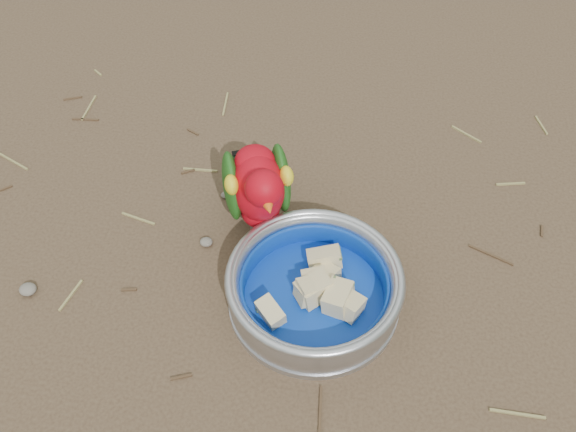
# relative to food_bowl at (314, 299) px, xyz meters

# --- Properties ---
(ground) EXTENTS (60.00, 60.00, 0.00)m
(ground) POSITION_rel_food_bowl_xyz_m (-0.12, -0.01, -0.01)
(ground) COLOR #4E3B2A
(food_bowl) EXTENTS (0.22, 0.22, 0.02)m
(food_bowl) POSITION_rel_food_bowl_xyz_m (0.00, 0.00, 0.00)
(food_bowl) COLOR #B2B2BA
(food_bowl) RESTS_ON ground
(bowl_wall) EXTENTS (0.22, 0.22, 0.04)m
(bowl_wall) POSITION_rel_food_bowl_xyz_m (0.00, 0.00, 0.03)
(bowl_wall) COLOR #B2B2BA
(bowl_wall) RESTS_ON food_bowl
(fruit_wedges) EXTENTS (0.13, 0.13, 0.03)m
(fruit_wedges) POSITION_rel_food_bowl_xyz_m (0.00, 0.00, 0.02)
(fruit_wedges) COLOR beige
(fruit_wedges) RESTS_ON food_bowl
(lory_parrot) EXTENTS (0.16, 0.21, 0.15)m
(lory_parrot) POSITION_rel_food_bowl_xyz_m (-0.09, 0.11, 0.07)
(lory_parrot) COLOR #AC0612
(lory_parrot) RESTS_ON ground
(ground_debris) EXTENTS (0.90, 0.80, 0.01)m
(ground_debris) POSITION_rel_food_bowl_xyz_m (-0.15, 0.01, -0.01)
(ground_debris) COLOR #90854E
(ground_debris) RESTS_ON ground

